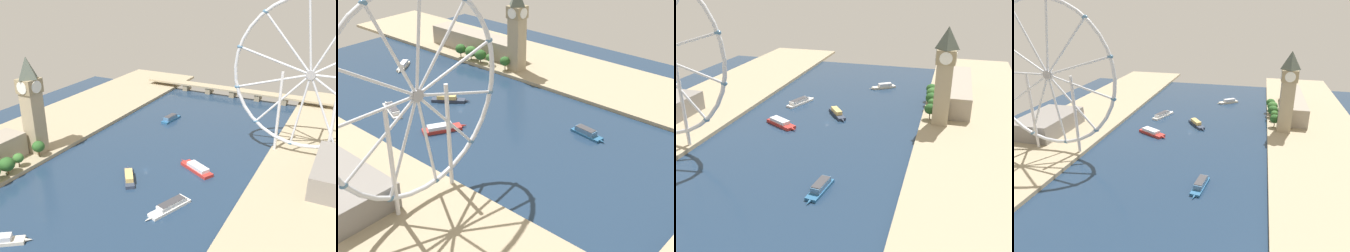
{
  "view_description": "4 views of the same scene",
  "coord_description": "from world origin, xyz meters",
  "views": [
    {
      "loc": [
        129.23,
        -213.36,
        135.81
      ],
      "look_at": [
        -13.27,
        61.59,
        10.62
      ],
      "focal_mm": 40.35,
      "sensor_mm": 36.0,
      "label": 1
    },
    {
      "loc": [
        237.26,
        257.06,
        169.33
      ],
      "look_at": [
        22.17,
        68.03,
        17.2
      ],
      "focal_mm": 51.65,
      "sensor_mm": 36.0,
      "label": 2
    },
    {
      "loc": [
        -95.99,
        276.96,
        120.93
      ],
      "look_at": [
        -22.52,
        26.25,
        10.08
      ],
      "focal_mm": 40.62,
      "sensor_mm": 36.0,
      "label": 3
    },
    {
      "loc": [
        -62.55,
        286.06,
        117.93
      ],
      "look_at": [
        3.77,
        16.98,
        11.69
      ],
      "focal_mm": 33.7,
      "sensor_mm": 36.0,
      "label": 4
    }
  ],
  "objects": [
    {
      "name": "tour_boat_3",
      "position": [
        39.27,
        -36.84,
        2.14
      ],
      "size": [
        17.24,
        35.02,
        5.07
      ],
      "rotation": [
        0.0,
        0.0,
        4.36
      ],
      "color": "white",
      "rests_on": "ground_plane"
    },
    {
      "name": "tour_boat_2",
      "position": [
        -29.69,
        99.74,
        2.31
      ],
      "size": [
        10.03,
        29.35,
        5.52
      ],
      "rotation": [
        0.0,
        0.0,
        1.45
      ],
      "color": "#235684",
      "rests_on": "ground_plane"
    },
    {
      "name": "riverbank_left",
      "position": [
        -120.27,
        0.0,
        1.5
      ],
      "size": [
        90.0,
        520.0,
        3.0
      ],
      "primitive_type": "cube",
      "color": "tan",
      "rests_on": "ground_plane"
    },
    {
      "name": "ground_plane",
      "position": [
        0.0,
        0.0,
        0.0
      ],
      "size": [
        410.54,
        410.54,
        0.0
      ],
      "primitive_type": "plane",
      "color": "#1E334C"
    },
    {
      "name": "parliament_block",
      "position": [
        -103.06,
        -81.34,
        12.43
      ],
      "size": [
        22.0,
        111.71,
        18.85
      ],
      "primitive_type": "cube",
      "color": "gray",
      "rests_on": "riverbank_left"
    },
    {
      "name": "tour_boat_4",
      "position": [
        -3.42,
        -17.73,
        2.19
      ],
      "size": [
        22.58,
        28.8,
        5.46
      ],
      "rotation": [
        0.0,
        0.0,
        2.2
      ],
      "color": "#2D384C",
      "rests_on": "ground_plane"
    },
    {
      "name": "tour_boat_0",
      "position": [
        34.29,
        16.09,
        2.07
      ],
      "size": [
        32.17,
        21.03,
        4.96
      ],
      "rotation": [
        0.0,
        0.0,
        2.65
      ],
      "color": "#B22D28",
      "rests_on": "ground_plane"
    },
    {
      "name": "tour_boat_1",
      "position": [
        -27.43,
        -107.95,
        2.1
      ],
      "size": [
        26.58,
        20.31,
        5.25
      ],
      "rotation": [
        0.0,
        0.0,
        0.61
      ],
      "color": "beige",
      "rests_on": "ground_plane"
    },
    {
      "name": "clock_tower",
      "position": [
        -90.32,
        -17.49,
        42.97
      ],
      "size": [
        15.47,
        15.47,
        76.79
      ],
      "color": "tan",
      "rests_on": "riverbank_left"
    },
    {
      "name": "riverbank_right",
      "position": [
        120.27,
        0.0,
        1.5
      ],
      "size": [
        90.0,
        520.0,
        3.0
      ],
      "primitive_type": "cube",
      "color": "tan",
      "rests_on": "ground_plane"
    },
    {
      "name": "tree_row_embankment",
      "position": [
        -80.61,
        -58.32,
        11.41
      ],
      "size": [
        13.01,
        66.29,
        13.82
      ],
      "color": "#513823",
      "rests_on": "riverbank_left"
    }
  ]
}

